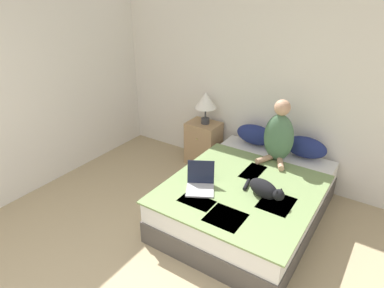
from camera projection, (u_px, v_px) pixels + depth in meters
wall_back at (282, 88)px, 4.34m from camera, size 5.93×0.05×2.55m
wall_side at (40, 90)px, 4.27m from camera, size 0.05×4.45×2.55m
bed at (248, 199)px, 3.92m from camera, size 1.55×2.03×0.51m
pillow_near at (255, 135)px, 4.58m from camera, size 0.52×0.22×0.27m
pillow_far at (305, 147)px, 4.24m from camera, size 0.52×0.22×0.27m
person_sitting at (279, 135)px, 4.08m from camera, size 0.37×0.36×0.78m
cat_tabby at (265, 189)px, 3.48m from camera, size 0.50×0.31×0.19m
laptop_open at (200, 184)px, 3.64m from camera, size 0.41×0.41×0.27m
nightstand at (203, 143)px, 5.07m from camera, size 0.46×0.38×0.65m
table_lamp at (206, 101)px, 4.77m from camera, size 0.31×0.31×0.47m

